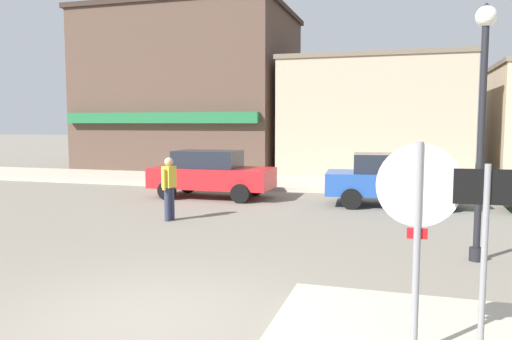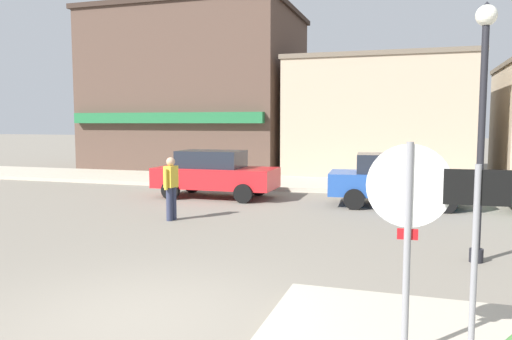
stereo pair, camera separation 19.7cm
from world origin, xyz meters
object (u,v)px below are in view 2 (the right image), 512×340
lamp_post (483,95)px  parked_car_nearest (215,173)px  stop_sign (408,222)px  one_way_sign (475,245)px  parked_car_second (397,179)px  pedestrian_crossing_near (171,186)px

lamp_post → parked_car_nearest: (-7.39, 5.75, -2.15)m
stop_sign → one_way_sign: size_ratio=1.10×
stop_sign → parked_car_second: (-0.42, 10.18, -0.71)m
parked_car_second → pedestrian_crossing_near: 6.66m
lamp_post → parked_car_second: lamp_post is taller
pedestrian_crossing_near → parked_car_second: bearing=35.9°
stop_sign → one_way_sign: (0.61, -0.02, -0.19)m
pedestrian_crossing_near → one_way_sign: bearing=-44.4°
parked_car_nearest → pedestrian_crossing_near: size_ratio=2.50×
one_way_sign → parked_car_second: 10.26m
parked_car_second → pedestrian_crossing_near: pedestrian_crossing_near is taller
one_way_sign → parked_car_nearest: size_ratio=0.52×
stop_sign → pedestrian_crossing_near: (-5.82, 6.27, -0.65)m
parked_car_second → parked_car_nearest: bearing=179.8°
stop_sign → parked_car_nearest: stop_sign is taller
lamp_post → parked_car_second: bearing=105.4°
parked_car_nearest → parked_car_second: (5.81, -0.02, 0.00)m
one_way_sign → pedestrian_crossing_near: one_way_sign is taller
one_way_sign → parked_car_second: (-1.04, 10.20, -0.52)m
stop_sign → one_way_sign: 0.64m
stop_sign → parked_car_second: size_ratio=0.56×
lamp_post → one_way_sign: bearing=-96.9°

